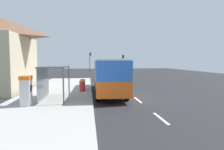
% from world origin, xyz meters
% --- Properties ---
extents(ground_plane, '(56.00, 92.00, 0.04)m').
position_xyz_m(ground_plane, '(0.00, 14.00, -0.02)').
color(ground_plane, '#262628').
extents(sidewalk_platform, '(6.20, 30.00, 0.18)m').
position_xyz_m(sidewalk_platform, '(-6.40, 2.00, 0.09)').
color(sidewalk_platform, '#ADAAA3').
rests_on(sidewalk_platform, ground).
extents(lane_stripe_seg_0, '(0.16, 2.20, 0.01)m').
position_xyz_m(lane_stripe_seg_0, '(0.25, -6.00, 0.01)').
color(lane_stripe_seg_0, silver).
rests_on(lane_stripe_seg_0, ground).
extents(lane_stripe_seg_1, '(0.16, 2.20, 0.01)m').
position_xyz_m(lane_stripe_seg_1, '(0.25, -1.00, 0.01)').
color(lane_stripe_seg_1, silver).
rests_on(lane_stripe_seg_1, ground).
extents(lane_stripe_seg_2, '(0.16, 2.20, 0.01)m').
position_xyz_m(lane_stripe_seg_2, '(0.25, 4.00, 0.01)').
color(lane_stripe_seg_2, silver).
rests_on(lane_stripe_seg_2, ground).
extents(lane_stripe_seg_3, '(0.16, 2.20, 0.01)m').
position_xyz_m(lane_stripe_seg_3, '(0.25, 9.00, 0.01)').
color(lane_stripe_seg_3, silver).
rests_on(lane_stripe_seg_3, ground).
extents(lane_stripe_seg_4, '(0.16, 2.20, 0.01)m').
position_xyz_m(lane_stripe_seg_4, '(0.25, 14.00, 0.01)').
color(lane_stripe_seg_4, silver).
rests_on(lane_stripe_seg_4, ground).
extents(lane_stripe_seg_5, '(0.16, 2.20, 0.01)m').
position_xyz_m(lane_stripe_seg_5, '(0.25, 19.00, 0.01)').
color(lane_stripe_seg_5, silver).
rests_on(lane_stripe_seg_5, ground).
extents(lane_stripe_seg_6, '(0.16, 2.20, 0.01)m').
position_xyz_m(lane_stripe_seg_6, '(0.25, 24.00, 0.01)').
color(lane_stripe_seg_6, silver).
rests_on(lane_stripe_seg_6, ground).
extents(lane_stripe_seg_7, '(0.16, 2.20, 0.01)m').
position_xyz_m(lane_stripe_seg_7, '(0.25, 29.00, 0.01)').
color(lane_stripe_seg_7, silver).
rests_on(lane_stripe_seg_7, ground).
extents(bus, '(2.76, 11.06, 3.21)m').
position_xyz_m(bus, '(-1.71, 2.68, 1.84)').
color(bus, orange).
rests_on(bus, ground).
extents(white_van, '(2.14, 5.25, 2.30)m').
position_xyz_m(white_van, '(2.20, 22.87, 1.34)').
color(white_van, black).
rests_on(white_van, ground).
extents(sedan_near, '(1.89, 4.42, 1.52)m').
position_xyz_m(sedan_near, '(2.30, 30.29, 0.79)').
color(sedan_near, black).
rests_on(sedan_near, ground).
extents(ticket_machine, '(0.66, 0.76, 1.94)m').
position_xyz_m(ticket_machine, '(-7.60, -2.80, 1.17)').
color(ticket_machine, silver).
rests_on(ticket_machine, sidewalk_platform).
extents(recycling_bin_red, '(0.52, 0.52, 0.95)m').
position_xyz_m(recycling_bin_red, '(-4.20, 2.76, 0.66)').
color(recycling_bin_red, red).
rests_on(recycling_bin_red, sidewalk_platform).
extents(recycling_bin_orange, '(0.52, 0.52, 0.95)m').
position_xyz_m(recycling_bin_orange, '(-4.20, 3.46, 0.66)').
color(recycling_bin_orange, orange).
rests_on(recycling_bin_orange, sidewalk_platform).
extents(recycling_bin_green, '(0.52, 0.52, 0.95)m').
position_xyz_m(recycling_bin_green, '(-4.20, 4.16, 0.66)').
color(recycling_bin_green, green).
rests_on(recycling_bin_green, sidewalk_platform).
extents(recycling_bin_blue, '(0.52, 0.52, 0.95)m').
position_xyz_m(recycling_bin_blue, '(-4.20, 4.86, 0.66)').
color(recycling_bin_blue, blue).
rests_on(recycling_bin_blue, sidewalk_platform).
extents(traffic_light_near_side, '(0.49, 0.28, 4.61)m').
position_xyz_m(traffic_light_near_side, '(5.50, 35.77, 3.09)').
color(traffic_light_near_side, '#2D2D2D').
rests_on(traffic_light_near_side, ground).
extents(traffic_light_far_side, '(0.49, 0.28, 5.24)m').
position_xyz_m(traffic_light_far_side, '(-3.10, 36.57, 3.47)').
color(traffic_light_far_side, '#2D2D2D').
rests_on(traffic_light_far_side, ground).
extents(bus_shelter, '(1.80, 4.00, 2.50)m').
position_xyz_m(bus_shelter, '(-6.41, -0.76, 2.10)').
color(bus_shelter, '#4C4C51').
rests_on(bus_shelter, sidewalk_platform).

